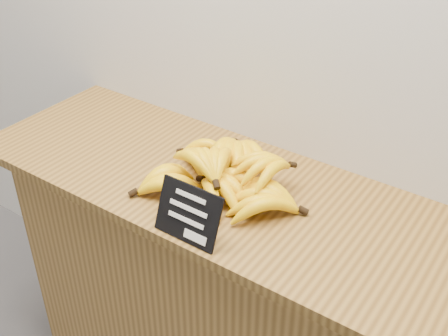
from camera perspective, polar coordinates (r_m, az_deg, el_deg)
counter at (r=1.83m, az=0.92°, el=-14.35°), size 1.27×0.50×0.90m
counter_top at (r=1.52m, az=1.08°, el=-2.46°), size 1.57×0.54×0.03m
chalkboard_sign at (r=1.32m, az=-3.68°, el=-4.65°), size 0.17×0.06×0.13m
banana_pile at (r=1.49m, az=0.16°, el=-0.58°), size 0.47×0.39×0.12m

